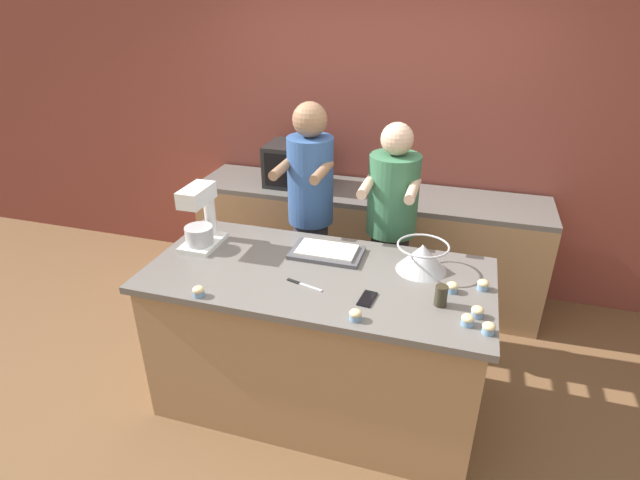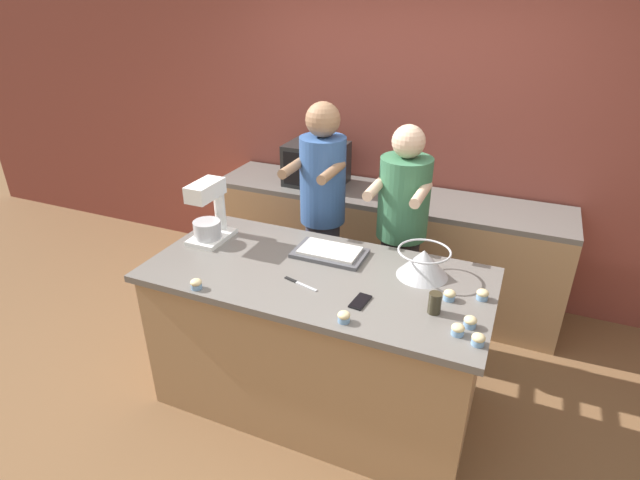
{
  "view_description": "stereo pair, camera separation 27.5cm",
  "coord_description": "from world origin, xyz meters",
  "px_view_note": "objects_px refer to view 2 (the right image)",
  "views": [
    {
      "loc": [
        0.72,
        -2.31,
        2.36
      ],
      "look_at": [
        0.0,
        0.05,
        1.12
      ],
      "focal_mm": 28.0,
      "sensor_mm": 36.0,
      "label": 1
    },
    {
      "loc": [
        0.97,
        -2.22,
        2.36
      ],
      "look_at": [
        0.0,
        0.05,
        1.12
      ],
      "focal_mm": 28.0,
      "sensor_mm": 36.0,
      "label": 2
    }
  ],
  "objects_px": {
    "cupcake_0": "(470,322)",
    "cupcake_4": "(449,295)",
    "person_left": "(322,217)",
    "cupcake_1": "(478,339)",
    "cupcake_2": "(344,317)",
    "baking_tray": "(330,252)",
    "mixing_bowl": "(423,262)",
    "cupcake_6": "(483,294)",
    "person_right": "(400,240)",
    "cupcake_5": "(458,329)",
    "stand_mixer": "(209,215)",
    "knife": "(299,283)",
    "drinking_glass": "(435,303)",
    "cupcake_3": "(196,284)",
    "cell_phone": "(360,301)",
    "microwave_oven": "(316,164)"
  },
  "relations": [
    {
      "from": "cupcake_0",
      "to": "cupcake_4",
      "type": "relative_size",
      "value": 1.0
    },
    {
      "from": "person_left",
      "to": "cupcake_1",
      "type": "distance_m",
      "value": 1.59
    },
    {
      "from": "cupcake_2",
      "to": "cupcake_4",
      "type": "relative_size",
      "value": 1.0
    },
    {
      "from": "person_left",
      "to": "cupcake_2",
      "type": "relative_size",
      "value": 28.11
    },
    {
      "from": "baking_tray",
      "to": "cupcake_2",
      "type": "distance_m",
      "value": 0.67
    },
    {
      "from": "mixing_bowl",
      "to": "cupcake_6",
      "type": "height_order",
      "value": "mixing_bowl"
    },
    {
      "from": "person_right",
      "to": "cupcake_1",
      "type": "height_order",
      "value": "person_right"
    },
    {
      "from": "baking_tray",
      "to": "cupcake_5",
      "type": "distance_m",
      "value": 0.96
    },
    {
      "from": "stand_mixer",
      "to": "knife",
      "type": "relative_size",
      "value": 1.79
    },
    {
      "from": "cupcake_2",
      "to": "cupcake_6",
      "type": "xyz_separation_m",
      "value": [
        0.58,
        0.46,
        0.0
      ]
    },
    {
      "from": "cupcake_0",
      "to": "knife",
      "type": "bearing_deg",
      "value": 178.12
    },
    {
      "from": "drinking_glass",
      "to": "cupcake_1",
      "type": "bearing_deg",
      "value": -36.38
    },
    {
      "from": "mixing_bowl",
      "to": "drinking_glass",
      "type": "height_order",
      "value": "mixing_bowl"
    },
    {
      "from": "baking_tray",
      "to": "cupcake_2",
      "type": "bearing_deg",
      "value": -61.99
    },
    {
      "from": "person_left",
      "to": "drinking_glass",
      "type": "relative_size",
      "value": 15.81
    },
    {
      "from": "cupcake_2",
      "to": "cupcake_4",
      "type": "xyz_separation_m",
      "value": [
        0.43,
        0.39,
        0.0
      ]
    },
    {
      "from": "cupcake_4",
      "to": "cupcake_5",
      "type": "bearing_deg",
      "value": -72.37
    },
    {
      "from": "cupcake_3",
      "to": "knife",
      "type": "bearing_deg",
      "value": 28.48
    },
    {
      "from": "drinking_glass",
      "to": "person_left",
      "type": "bearing_deg",
      "value": 137.92
    },
    {
      "from": "person_right",
      "to": "baking_tray",
      "type": "distance_m",
      "value": 0.61
    },
    {
      "from": "stand_mixer",
      "to": "knife",
      "type": "distance_m",
      "value": 0.8
    },
    {
      "from": "cupcake_2",
      "to": "cupcake_4",
      "type": "height_order",
      "value": "same"
    },
    {
      "from": "person_right",
      "to": "cupcake_6",
      "type": "distance_m",
      "value": 0.9
    },
    {
      "from": "cupcake_1",
      "to": "cupcake_2",
      "type": "bearing_deg",
      "value": -172.91
    },
    {
      "from": "mixing_bowl",
      "to": "baking_tray",
      "type": "distance_m",
      "value": 0.56
    },
    {
      "from": "mixing_bowl",
      "to": "cupcake_5",
      "type": "distance_m",
      "value": 0.54
    },
    {
      "from": "cell_phone",
      "to": "cupcake_2",
      "type": "relative_size",
      "value": 2.45
    },
    {
      "from": "microwave_oven",
      "to": "cupcake_5",
      "type": "bearing_deg",
      "value": -48.76
    },
    {
      "from": "cupcake_3",
      "to": "person_right",
      "type": "bearing_deg",
      "value": 54.96
    },
    {
      "from": "person_left",
      "to": "cupcake_3",
      "type": "xyz_separation_m",
      "value": [
        -0.24,
        -1.15,
        0.04
      ]
    },
    {
      "from": "stand_mixer",
      "to": "cupcake_2",
      "type": "distance_m",
      "value": 1.2
    },
    {
      "from": "stand_mixer",
      "to": "person_right",
      "type": "bearing_deg",
      "value": 30.48
    },
    {
      "from": "cupcake_6",
      "to": "cupcake_1",
      "type": "bearing_deg",
      "value": -85.66
    },
    {
      "from": "cupcake_0",
      "to": "cupcake_4",
      "type": "distance_m",
      "value": 0.23
    },
    {
      "from": "person_right",
      "to": "knife",
      "type": "distance_m",
      "value": 0.95
    },
    {
      "from": "cell_phone",
      "to": "mixing_bowl",
      "type": "bearing_deg",
      "value": 59.56
    },
    {
      "from": "cupcake_5",
      "to": "knife",
      "type": "bearing_deg",
      "value": 172.56
    },
    {
      "from": "microwave_oven",
      "to": "cupcake_0",
      "type": "height_order",
      "value": "microwave_oven"
    },
    {
      "from": "cell_phone",
      "to": "person_left",
      "type": "bearing_deg",
      "value": 122.99
    },
    {
      "from": "baking_tray",
      "to": "cupcake_4",
      "type": "distance_m",
      "value": 0.77
    },
    {
      "from": "person_left",
      "to": "knife",
      "type": "distance_m",
      "value": 0.92
    },
    {
      "from": "person_left",
      "to": "cupcake_6",
      "type": "height_order",
      "value": "person_left"
    },
    {
      "from": "microwave_oven",
      "to": "cupcake_3",
      "type": "relative_size",
      "value": 7.63
    },
    {
      "from": "person_left",
      "to": "baking_tray",
      "type": "distance_m",
      "value": 0.59
    },
    {
      "from": "cell_phone",
      "to": "person_right",
      "type": "bearing_deg",
      "value": 92.17
    },
    {
      "from": "baking_tray",
      "to": "microwave_oven",
      "type": "bearing_deg",
      "value": 117.25
    },
    {
      "from": "cupcake_3",
      "to": "cupcake_4",
      "type": "relative_size",
      "value": 1.0
    },
    {
      "from": "drinking_glass",
      "to": "cupcake_0",
      "type": "height_order",
      "value": "drinking_glass"
    },
    {
      "from": "stand_mixer",
      "to": "mixing_bowl",
      "type": "distance_m",
      "value": 1.33
    },
    {
      "from": "person_right",
      "to": "knife",
      "type": "relative_size",
      "value": 7.54
    }
  ]
}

